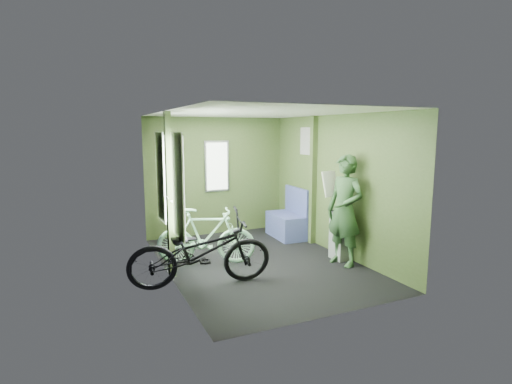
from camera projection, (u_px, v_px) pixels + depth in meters
room at (255, 171)px, 6.05m from camera, size 4.00×4.02×2.31m
bicycle_black at (202, 287)px, 5.25m from camera, size 1.97×1.10×1.10m
bicycle_mint at (206, 265)px, 6.14m from camera, size 1.60×1.06×0.95m
passenger at (345, 210)px, 6.03m from camera, size 0.55×0.73×1.69m
waste_box at (341, 235)px, 6.35m from camera, size 0.23×0.32×0.78m
bench_seat at (288, 223)px, 7.71m from camera, size 0.54×0.93×0.95m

